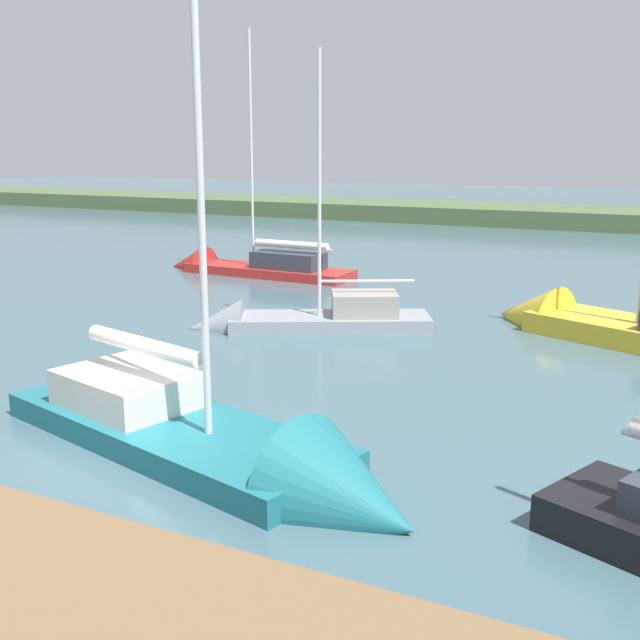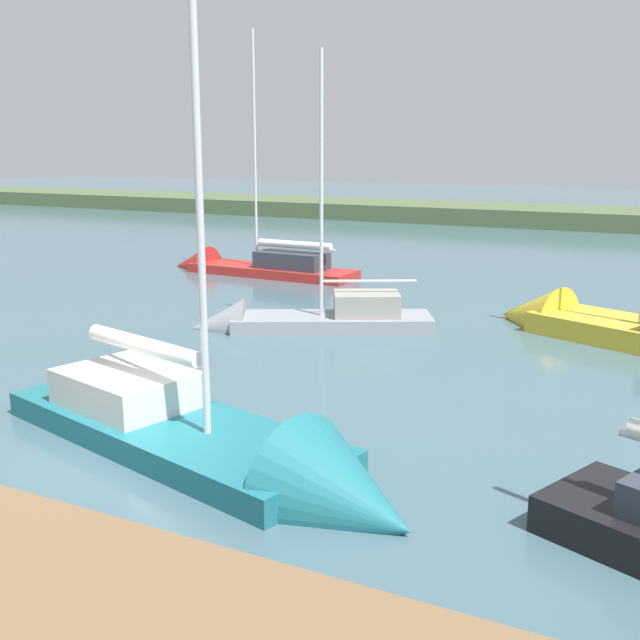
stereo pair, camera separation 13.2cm
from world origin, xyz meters
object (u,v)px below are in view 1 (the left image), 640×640
Objects in this scene: sailboat_outer_mooring at (296,324)px; sailboat_behind_pier at (606,331)px; sailboat_near_dock at (243,269)px; sailboat_far_right at (233,456)px.

sailboat_outer_mooring is 9.09m from sailboat_behind_pier.
sailboat_near_dock is at bearing 4.11° from sailboat_behind_pier.
sailboat_behind_pier is (-15.60, 5.17, 0.04)m from sailboat_near_dock.
sailboat_near_dock reaches higher than sailboat_far_right.
sailboat_outer_mooring is 0.81× the size of sailboat_near_dock.
sailboat_far_right is at bearing 123.66° from sailboat_near_dock.
sailboat_near_dock is at bearing -76.99° from sailboat_outer_mooring.
sailboat_far_right is 1.09× the size of sailboat_behind_pier.
sailboat_behind_pier is (-8.58, -3.00, 0.07)m from sailboat_outer_mooring.
sailboat_far_right is 10.26m from sailboat_outer_mooring.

